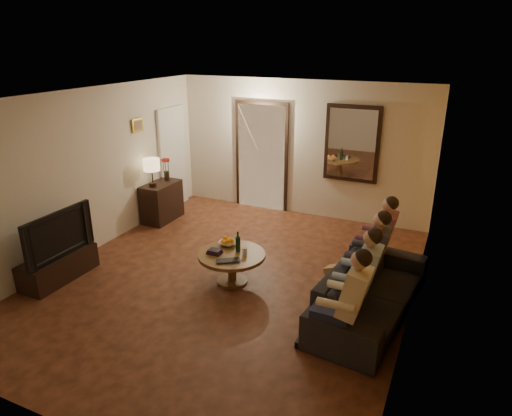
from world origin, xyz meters
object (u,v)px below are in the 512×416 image
at_px(tv, 53,233).
at_px(sofa, 371,291).
at_px(person_c, 370,260).
at_px(person_a, 347,307).
at_px(wine_bottle, 238,241).
at_px(tv_stand, 59,267).
at_px(coffee_table, 232,268).
at_px(dog, 342,273).
at_px(laptop, 229,262).
at_px(person_d, 379,243).
at_px(table_lamp, 152,173).
at_px(dresser, 162,202).
at_px(person_b, 360,282).
at_px(bowl, 228,243).

bearing_deg(tv, sofa, -77.59).
bearing_deg(person_c, person_a, -90.00).
xyz_separation_m(sofa, wine_bottle, (-1.91, 0.11, 0.28)).
relative_size(tv_stand, coffee_table, 1.18).
relative_size(dog, laptop, 1.70).
height_order(person_d, coffee_table, person_d).
distance_m(table_lamp, coffee_table, 2.81).
xyz_separation_m(tv_stand, laptop, (2.43, 0.68, 0.28)).
height_order(person_a, wine_bottle, person_a).
bearing_deg(tv_stand, dresser, 90.00).
xyz_separation_m(person_a, person_b, (0.00, 0.60, 0.00)).
height_order(person_b, coffee_table, person_b).
bearing_deg(dog, person_b, -44.25).
bearing_deg(tv_stand, laptop, 15.53).
bearing_deg(dresser, person_a, -30.76).
relative_size(person_b, person_d, 1.00).
height_order(person_d, wine_bottle, person_d).
bearing_deg(laptop, bowl, 84.98).
bearing_deg(sofa, person_b, 168.95).
distance_m(dog, laptop, 1.55).
distance_m(dresser, sofa, 4.58).
bearing_deg(wine_bottle, coffee_table, -116.57).
relative_size(table_lamp, tv_stand, 0.48).
distance_m(person_c, bowl, 2.05).
bearing_deg(dog, dresser, 179.93).
bearing_deg(person_b, person_c, 90.00).
bearing_deg(table_lamp, person_d, -6.50).
bearing_deg(sofa, dresser, 76.98).
height_order(tv, laptop, tv).
xyz_separation_m(dresser, sofa, (4.30, -1.60, -0.03)).
xyz_separation_m(sofa, bowl, (-2.14, 0.23, 0.15)).
distance_m(tv_stand, tv, 0.53).
relative_size(dog, coffee_table, 0.59).
xyz_separation_m(tv, wine_bottle, (2.38, 1.06, -0.11)).
xyz_separation_m(table_lamp, laptop, (2.43, -1.65, -0.54)).
bearing_deg(wine_bottle, table_lamp, 151.99).
bearing_deg(person_b, dresser, 155.66).
bearing_deg(sofa, person_a, -178.96).
relative_size(dog, bowl, 2.16).
relative_size(person_d, laptop, 3.65).
distance_m(table_lamp, sofa, 4.56).
bearing_deg(tv_stand, sofa, 12.41).
xyz_separation_m(person_d, wine_bottle, (-1.81, -0.79, 0.01)).
relative_size(tv_stand, dog, 2.01).
bearing_deg(person_c, bowl, -178.05).
xyz_separation_m(person_c, coffee_table, (-1.86, -0.29, -0.38)).
bearing_deg(person_a, tv, -179.38).
height_order(dresser, person_a, person_a).
relative_size(sofa, laptop, 6.87).
bearing_deg(dog, tv_stand, -143.26).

